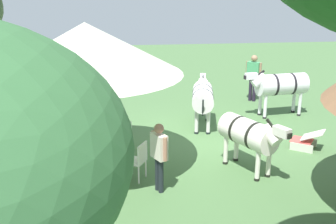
{
  "coord_description": "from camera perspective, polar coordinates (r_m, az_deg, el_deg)",
  "views": [
    {
      "loc": [
        2.32,
        11.31,
        4.42
      ],
      "look_at": [
        1.07,
        0.71,
        1.0
      ],
      "focal_mm": 44.43,
      "sensor_mm": 36.0,
      "label": 1
    }
  ],
  "objects": [
    {
      "name": "zebra_nearest_camera",
      "position": [
        12.87,
        4.79,
        2.17
      ],
      "size": [
        0.94,
        2.3,
        1.51
      ],
      "rotation": [
        0.0,
        0.0,
        2.95
      ],
      "color": "silver",
      "rests_on": "ground_plane"
    },
    {
      "name": "zebra_toward_hut",
      "position": [
        9.97,
        11.12,
        -3.01
      ],
      "size": [
        1.24,
        1.94,
        1.48
      ],
      "rotation": [
        0.0,
        0.0,
        0.47
      ],
      "color": "silver",
      "rests_on": "ground_plane"
    },
    {
      "name": "standing_watcher",
      "position": [
        15.9,
        11.63,
        5.18
      ],
      "size": [
        0.5,
        0.49,
        1.75
      ],
      "rotation": [
        0.0,
        0.0,
        -0.76
      ],
      "color": "black",
      "rests_on": "ground_plane"
    },
    {
      "name": "patio_dining_table",
      "position": [
        10.05,
        -10.42,
        -4.54
      ],
      "size": [
        1.53,
        1.16,
        0.74
      ],
      "rotation": [
        0.0,
        0.0,
        -0.19
      ],
      "color": "white",
      "rests_on": "ground_plane"
    },
    {
      "name": "striped_lounge_chair",
      "position": [
        11.92,
        18.41,
        -3.68
      ],
      "size": [
        0.98,
        0.91,
        0.57
      ],
      "rotation": [
        0.0,
        0.0,
        4.08
      ],
      "color": "#D14A43",
      "rests_on": "ground_plane"
    },
    {
      "name": "zebra_by_umbrella",
      "position": [
        14.34,
        15.12,
        3.61
      ],
      "size": [
        2.35,
        0.91,
        1.6
      ],
      "rotation": [
        0.0,
        0.0,
        4.84
      ],
      "color": "silver",
      "rests_on": "ground_plane"
    },
    {
      "name": "patio_chair_near_hut",
      "position": [
        9.54,
        -4.09,
        -6.41
      ],
      "size": [
        0.58,
        0.59,
        0.9
      ],
      "rotation": [
        0.0,
        0.0,
        -2.07
      ],
      "color": "silver",
      "rests_on": "ground_plane"
    },
    {
      "name": "patio_chair_west_end",
      "position": [
        10.98,
        -6.27,
        -3.15
      ],
      "size": [
        0.6,
        0.6,
        0.9
      ],
      "rotation": [
        0.0,
        0.0,
        -0.64
      ],
      "color": "white",
      "rests_on": "ground_plane"
    },
    {
      "name": "guest_beside_umbrella",
      "position": [
        8.86,
        -1.23,
        -5.43
      ],
      "size": [
        0.36,
        0.51,
        1.55
      ],
      "rotation": [
        0.0,
        0.0,
        5.18
      ],
      "color": "black",
      "rests_on": "ground_plane"
    },
    {
      "name": "patio_chair_near_lawn",
      "position": [
        9.24,
        -14.91,
        -7.84
      ],
      "size": [
        0.6,
        0.59,
        0.9
      ],
      "rotation": [
        0.0,
        0.0,
        -3.72
      ],
      "color": "silver",
      "rests_on": "ground_plane"
    },
    {
      "name": "ground_plane",
      "position": [
        12.37,
        4.53,
        -3.24
      ],
      "size": [
        36.0,
        36.0,
        0.0
      ],
      "primitive_type": "plane",
      "color": "#45683B"
    },
    {
      "name": "patio_chair_east_end",
      "position": [
        10.91,
        -15.16,
        -3.82
      ],
      "size": [
        0.6,
        0.61,
        0.9
      ],
      "rotation": [
        0.0,
        0.0,
        0.89
      ],
      "color": "silver",
      "rests_on": "ground_plane"
    },
    {
      "name": "shade_umbrella",
      "position": [
        9.43,
        -11.19,
        8.49
      ],
      "size": [
        4.34,
        4.34,
        3.54
      ],
      "color": "brown",
      "rests_on": "ground_plane"
    }
  ]
}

